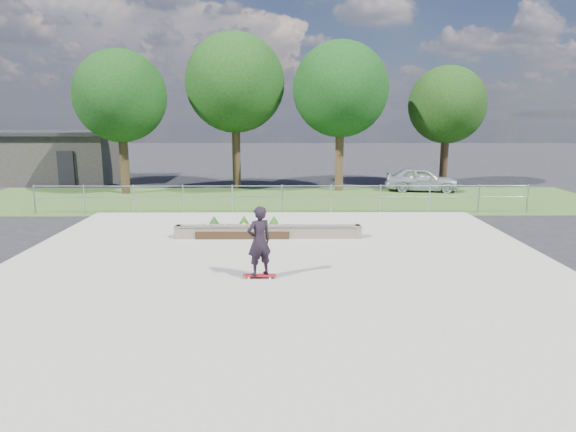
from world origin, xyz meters
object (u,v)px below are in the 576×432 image
Objects in this scene: skateboarder at (259,241)px; parked_car at (421,179)px; grind_ledge at (268,232)px; planter_bed at (244,229)px.

skateboarder is 0.47× the size of parked_car.
grind_ledge is at bearing 152.20° from parked_car.
grind_ledge is at bearing 88.82° from skateboarder.
grind_ledge is 4.24m from skateboarder.
parked_car reaches higher than planter_bed.
skateboarder is at bearing 160.51° from parked_car.
grind_ledge is 1.60× the size of parked_car.
parked_car reaches higher than grind_ledge.
parked_car is (8.55, 10.11, 0.40)m from planter_bed.
skateboarder is at bearing -80.88° from planter_bed.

